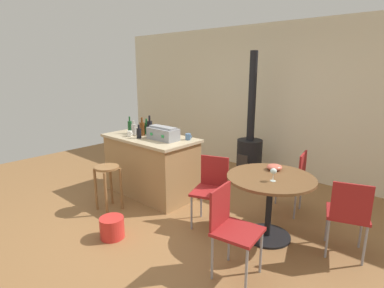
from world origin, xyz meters
TOP-DOWN VIEW (x-y plane):
  - ground_plane at (0.00, 0.00)m, footprint 8.80×8.80m
  - back_wall at (0.00, 2.73)m, footprint 8.00×0.10m
  - kitchen_island at (-0.95, 0.49)m, footprint 1.48×0.78m
  - wooden_stool at (-0.96, -0.28)m, footprint 0.33×0.33m
  - dining_table at (1.04, 0.53)m, footprint 0.98×0.98m
  - folding_chair_near at (1.09, -0.29)m, footprint 0.45×0.45m
  - folding_chair_far at (1.82, 0.72)m, footprint 0.51×0.51m
  - folding_chair_left at (0.97, 1.31)m, footprint 0.47×0.47m
  - folding_chair_right at (0.35, 0.36)m, footprint 0.51×0.51m
  - wood_stove at (-0.15, 2.07)m, footprint 0.44×0.45m
  - toolbox at (-0.66, 0.49)m, footprint 0.47×0.24m
  - bottle_0 at (-1.04, 0.57)m, footprint 0.08×0.08m
  - bottle_1 at (-1.38, 0.45)m, footprint 0.06×0.06m
  - bottle_2 at (-1.00, 0.32)m, footprint 0.07×0.07m
  - bottle_3 at (-1.26, 0.43)m, footprint 0.08×0.08m
  - bottle_4 at (-1.15, 0.60)m, footprint 0.08×0.08m
  - bottle_5 at (-1.11, 0.47)m, footprint 0.08×0.08m
  - cup_0 at (-1.19, 0.30)m, footprint 0.12×0.08m
  - cup_1 at (-0.39, 0.73)m, footprint 0.12×0.08m
  - wine_glass at (1.13, 0.42)m, footprint 0.07×0.07m
  - serving_bowl at (0.96, 0.77)m, footprint 0.18×0.18m
  - plastic_bucket at (-0.30, -0.68)m, footprint 0.28×0.28m

SIDE VIEW (x-z plane):
  - ground_plane at x=0.00m, z-range 0.00..0.00m
  - plastic_bucket at x=-0.30m, z-range 0.00..0.25m
  - wooden_stool at x=-0.96m, z-range 0.14..0.77m
  - kitchen_island at x=-0.95m, z-range 0.00..0.91m
  - folding_chair_far at x=1.82m, z-range 0.08..0.93m
  - folding_chair_right at x=0.35m, z-range 0.08..0.93m
  - folding_chair_left at x=0.97m, z-range 0.08..0.93m
  - folding_chair_near at x=1.09m, z-range 0.08..0.94m
  - wood_stove at x=-0.15m, z-range -0.57..1.63m
  - dining_table at x=1.04m, z-range 0.20..0.95m
  - serving_bowl at x=0.96m, z-range 0.75..0.82m
  - wine_glass at x=1.13m, z-range 0.78..0.93m
  - cup_0 at x=-1.19m, z-range 0.91..1.00m
  - cup_1 at x=-0.39m, z-range 0.91..1.00m
  - bottle_2 at x=-1.00m, z-range 0.89..1.09m
  - bottle_3 at x=-1.26m, z-range 0.89..1.11m
  - toolbox at x=-0.66m, z-range 0.91..1.10m
  - bottle_4 at x=-1.15m, z-range 0.88..1.13m
  - bottle_1 at x=-1.38m, z-range 0.88..1.15m
  - bottle_5 at x=-1.11m, z-range 0.88..1.16m
  - bottle_0 at x=-1.04m, z-range 0.88..1.18m
  - back_wall at x=0.00m, z-range 0.00..2.70m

